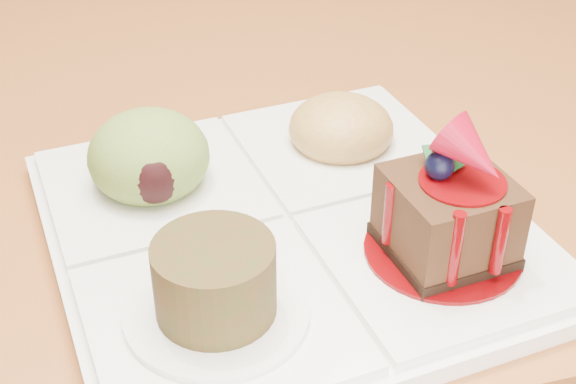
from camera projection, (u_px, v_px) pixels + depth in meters
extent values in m
plane|color=brown|center=(263.00, 303.00, 1.56)|extent=(6.00, 6.00, 0.00)
cylinder|color=black|center=(562.00, 124.00, 1.67)|extent=(0.04, 0.04, 0.47)
cube|color=white|center=(288.00, 230.00, 0.50)|extent=(0.31, 0.31, 0.01)
cube|color=white|center=(442.00, 257.00, 0.46)|extent=(0.15, 0.15, 0.01)
cube|color=white|center=(217.00, 319.00, 0.42)|extent=(0.15, 0.15, 0.01)
cube|color=white|center=(152.00, 185.00, 0.53)|extent=(0.15, 0.15, 0.01)
cube|color=white|center=(340.00, 144.00, 0.57)|extent=(0.15, 0.15, 0.01)
cylinder|color=#590306|center=(443.00, 251.00, 0.46)|extent=(0.09, 0.09, 0.00)
cube|color=black|center=(443.00, 247.00, 0.46)|extent=(0.07, 0.07, 0.01)
cube|color=#381F0F|center=(448.00, 211.00, 0.45)|extent=(0.07, 0.07, 0.04)
cylinder|color=#590306|center=(453.00, 179.00, 0.43)|extent=(0.05, 0.05, 0.00)
sphere|color=black|center=(440.00, 165.00, 0.43)|extent=(0.02, 0.02, 0.02)
cone|color=#A60A21|center=(473.00, 154.00, 0.42)|extent=(0.05, 0.05, 0.04)
cube|color=#12481B|center=(449.00, 157.00, 0.44)|extent=(0.02, 0.02, 0.01)
cube|color=#12481B|center=(435.00, 157.00, 0.44)|extent=(0.01, 0.02, 0.01)
cylinder|color=#590306|center=(455.00, 249.00, 0.42)|extent=(0.01, 0.01, 0.05)
cylinder|color=#590306|center=(500.00, 241.00, 0.42)|extent=(0.01, 0.01, 0.04)
cylinder|color=#590306|center=(390.00, 214.00, 0.44)|extent=(0.01, 0.01, 0.04)
cylinder|color=white|center=(217.00, 312.00, 0.42)|extent=(0.10, 0.10, 0.00)
cylinder|color=#4C2915|center=(215.00, 279.00, 0.41)|extent=(0.06, 0.06, 0.04)
cylinder|color=#44280E|center=(213.00, 256.00, 0.40)|extent=(0.05, 0.05, 0.00)
ellipsoid|color=olive|center=(149.00, 156.00, 0.51)|extent=(0.08, 0.08, 0.06)
ellipsoid|color=black|center=(154.00, 178.00, 0.49)|extent=(0.04, 0.03, 0.03)
ellipsoid|color=#C58D47|center=(341.00, 128.00, 0.56)|extent=(0.07, 0.07, 0.04)
cube|color=#D1520F|center=(363.00, 114.00, 0.57)|extent=(0.02, 0.02, 0.02)
cube|color=#367319|center=(334.00, 108.00, 0.57)|extent=(0.02, 0.02, 0.02)
cube|color=#D1520F|center=(322.00, 122.00, 0.56)|extent=(0.02, 0.02, 0.01)
cube|color=#367319|center=(332.00, 135.00, 0.54)|extent=(0.02, 0.02, 0.02)
cube|color=#D1520F|center=(364.00, 130.00, 0.55)|extent=(0.02, 0.02, 0.02)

